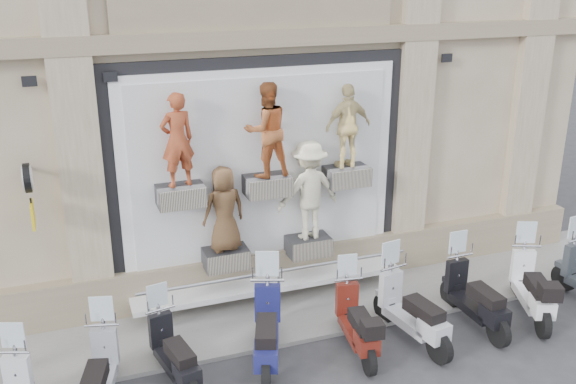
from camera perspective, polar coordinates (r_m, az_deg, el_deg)
name	(u,v)px	position (r m, az deg, el deg)	size (l,w,h in m)	color
ground	(321,379)	(10.31, 2.98, -16.27)	(90.00, 90.00, 0.00)	#313134
sidewalk	(277,311)	(11.93, -1.00, -10.55)	(16.00, 2.20, 0.08)	gray
shop_vitrine	(270,179)	(11.55, -1.59, 1.13)	(5.60, 0.83, 4.30)	black
guard_rail	(279,293)	(11.64, -0.85, -8.97)	(5.06, 0.10, 0.93)	#9EA0A5
clock_sign_bracket	(29,187)	(10.64, -22.05, 0.44)	(0.10, 0.80, 1.02)	black
scooter_c	(98,364)	(9.69, -16.57, -14.47)	(0.53, 1.82, 1.48)	gray
scooter_d	(173,342)	(9.99, -10.18, -12.99)	(0.51, 1.75, 1.42)	black
scooter_e	(267,318)	(10.19, -1.91, -11.12)	(0.60, 2.04, 1.66)	#16184F
scooter_f	(357,311)	(10.61, 6.16, -10.48)	(0.53, 1.81, 1.47)	#57170E
scooter_g	(413,299)	(10.97, 11.03, -9.33)	(0.57, 1.96, 1.59)	#ABADB2
scooter_h	(476,286)	(11.68, 16.38, -8.00)	(0.56, 1.91, 1.55)	black
scooter_i	(534,276)	(12.30, 20.99, -7.02)	(0.57, 1.95, 1.58)	white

